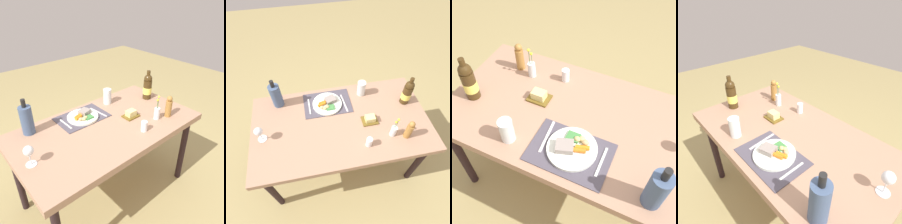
# 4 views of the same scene
# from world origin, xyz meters

# --- Properties ---
(ground_plane) EXTENTS (8.00, 8.00, 0.00)m
(ground_plane) POSITION_xyz_m (0.00, 0.00, 0.00)
(ground_plane) COLOR tan
(dining_table) EXTENTS (1.48, 0.81, 0.75)m
(dining_table) POSITION_xyz_m (0.00, 0.00, 0.68)
(dining_table) COLOR tan
(dining_table) RESTS_ON ground_plane
(placemat) EXTENTS (0.42, 0.28, 0.01)m
(placemat) POSITION_xyz_m (0.08, -0.22, 0.75)
(placemat) COLOR #4D4754
(placemat) RESTS_ON dining_table
(dinner_plate) EXTENTS (0.26, 0.26, 0.05)m
(dinner_plate) POSITION_xyz_m (0.08, -0.20, 0.77)
(dinner_plate) COLOR white
(dinner_plate) RESTS_ON placemat
(fork) EXTENTS (0.03, 0.21, 0.00)m
(fork) POSITION_xyz_m (-0.07, -0.19, 0.76)
(fork) COLOR silver
(fork) RESTS_ON placemat
(knife) EXTENTS (0.02, 0.17, 0.00)m
(knife) POSITION_xyz_m (0.24, -0.21, 0.76)
(knife) COLOR silver
(knife) RESTS_ON placemat
(water_tumbler) EXTENTS (0.07, 0.07, 0.14)m
(water_tumbler) POSITION_xyz_m (-0.25, -0.28, 0.81)
(water_tumbler) COLOR silver
(water_tumbler) RESTS_ON dining_table
(cooler_bottle) EXTENTS (0.09, 0.09, 0.28)m
(cooler_bottle) POSITION_xyz_m (0.50, -0.30, 0.86)
(cooler_bottle) COLOR #44597C
(cooler_bottle) RESTS_ON dining_table
(salt_shaker) EXTENTS (0.05, 0.05, 0.08)m
(salt_shaker) POSITION_xyz_m (-0.16, 0.25, 0.79)
(salt_shaker) COLOR white
(salt_shaker) RESTS_ON dining_table
(wine_bottle) EXTENTS (0.08, 0.08, 0.28)m
(wine_bottle) POSITION_xyz_m (-0.60, -0.11, 0.87)
(wine_bottle) COLOR #402D13
(wine_bottle) RESTS_ON dining_table
(wine_glass) EXTENTS (0.07, 0.07, 0.14)m
(wine_glass) POSITION_xyz_m (0.64, 0.04, 0.85)
(wine_glass) COLOR white
(wine_glass) RESTS_ON dining_table
(butter_dish) EXTENTS (0.13, 0.10, 0.06)m
(butter_dish) POSITION_xyz_m (-0.24, 0.04, 0.77)
(butter_dish) COLOR brown
(butter_dish) RESTS_ON dining_table
(pepper_mill) EXTENTS (0.05, 0.05, 0.19)m
(pepper_mill) POSITION_xyz_m (-0.48, 0.23, 0.84)
(pepper_mill) COLOR #A77436
(pepper_mill) RESTS_ON dining_table
(flower_vase) EXTENTS (0.05, 0.05, 0.21)m
(flower_vase) POSITION_xyz_m (-0.37, 0.20, 0.81)
(flower_vase) COLOR silver
(flower_vase) RESTS_ON dining_table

